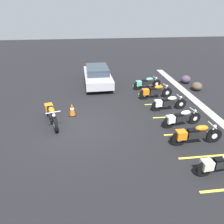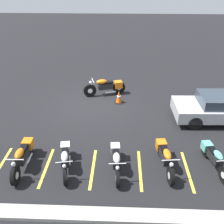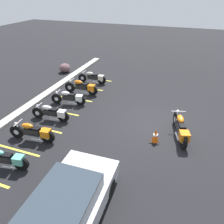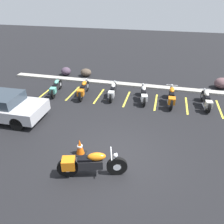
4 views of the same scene
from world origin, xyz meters
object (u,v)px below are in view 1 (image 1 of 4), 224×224
parked_bike_1 (154,92)px  landscape_rock_1 (186,79)px  parked_bike_2 (168,103)px  parked_bike_5 (221,164)px  parked_bike_0 (146,83)px  car_silver (97,75)px  parked_bike_3 (181,118)px  parked_bike_4 (195,134)px  motorcycle_orange_featured (51,114)px  traffic_cone (72,110)px  landscape_rock_2 (197,86)px

parked_bike_1 → landscape_rock_1: 4.10m
parked_bike_2 → parked_bike_5: size_ratio=1.00×
parked_bike_0 → parked_bike_5: (8.54, 0.33, 0.00)m
parked_bike_5 → car_silver: bearing=105.6°
parked_bike_3 → parked_bike_5: bearing=-99.4°
parked_bike_0 → parked_bike_4: parked_bike_4 is taller
motorcycle_orange_featured → parked_bike_0: motorcycle_orange_featured is taller
parked_bike_2 → landscape_rock_1: size_ratio=2.84×
landscape_rock_1 → traffic_cone: (4.26, -8.14, 0.02)m
landscape_rock_1 → parked_bike_1: bearing=-51.3°
motorcycle_orange_featured → parked_bike_4: (2.61, 6.09, -0.03)m
parked_bike_3 → parked_bike_5: (3.32, 0.05, 0.00)m
parked_bike_3 → landscape_rock_1: 6.75m
parked_bike_5 → car_silver: car_silver is taller
parked_bike_5 → car_silver: (-9.86, -3.57, 0.26)m
parked_bike_1 → parked_bike_2: 1.72m
parked_bike_2 → landscape_rock_1: bearing=50.5°
landscape_rock_2 → traffic_cone: (2.74, -8.25, 0.04)m
parked_bike_3 → motorcycle_orange_featured: bearing=159.5°
motorcycle_orange_featured → parked_bike_1: (-2.39, 5.91, -0.05)m
landscape_rock_2 → traffic_cone: size_ratio=1.19×
parked_bike_5 → landscape_rock_1: parked_bike_5 is taller
parked_bike_3 → traffic_cone: bearing=150.5°
landscape_rock_2 → landscape_rock_1: bearing=-175.6°
parked_bike_0 → parked_bike_1: 1.73m
landscape_rock_2 → traffic_cone: traffic_cone is taller
parked_bike_1 → traffic_cone: 5.23m
parked_bike_4 → parked_bike_5: bearing=-88.8°
car_silver → landscape_rock_1: size_ratio=6.14×
parked_bike_5 → parked_bike_2: bearing=86.2°
landscape_rock_2 → parked_bike_4: bearing=-27.4°
parked_bike_1 → parked_bike_4: size_ratio=0.97×
parked_bike_2 → landscape_rock_1: (-4.27, 2.97, -0.13)m
parked_bike_0 → parked_bike_2: 3.45m
motorcycle_orange_featured → traffic_cone: motorcycle_orange_featured is taller
landscape_rock_2 → traffic_cone: 8.70m
parked_bike_5 → car_silver: size_ratio=0.46×
parked_bike_0 → traffic_cone: size_ratio=2.98×
parked_bike_2 → parked_bike_3: 1.78m
car_silver → motorcycle_orange_featured: bearing=-27.1°
parked_bike_5 → landscape_rock_2: (-7.86, 3.04, -0.14)m
motorcycle_orange_featured → parked_bike_4: size_ratio=1.04×
car_silver → landscape_rock_2: 6.93m
car_silver → landscape_rock_1: 6.53m
landscape_rock_2 → motorcycle_orange_featured: bearing=-69.6°
parked_bike_3 → parked_bike_5: 3.32m
landscape_rock_1 → traffic_cone: bearing=-62.4°
motorcycle_orange_featured → parked_bike_3: motorcycle_orange_featured is taller
parked_bike_4 → traffic_cone: bearing=145.7°
landscape_rock_1 → landscape_rock_2: (1.52, 0.12, -0.01)m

